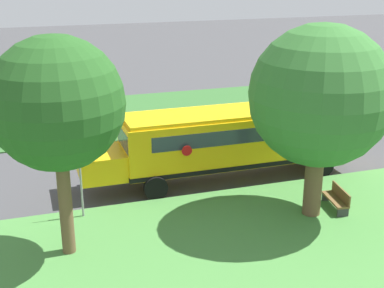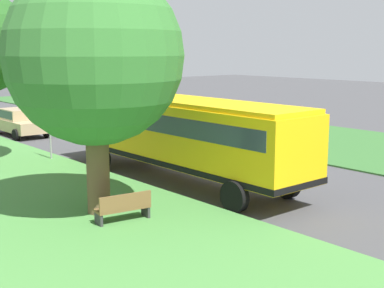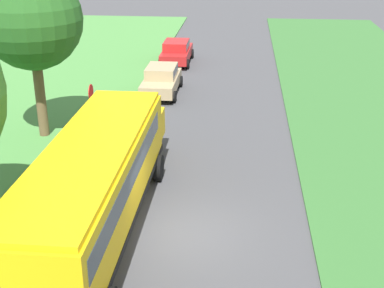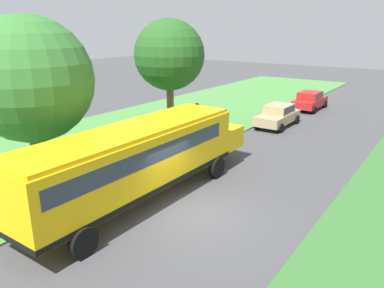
{
  "view_description": "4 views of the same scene",
  "coord_description": "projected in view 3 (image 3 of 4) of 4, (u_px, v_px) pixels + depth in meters",
  "views": [
    {
      "loc": [
        -23.57,
        8.47,
        9.46
      ],
      "look_at": [
        -2.12,
        1.48,
        1.64
      ],
      "focal_mm": 50.0,
      "sensor_mm": 36.0,
      "label": 1
    },
    {
      "loc": [
        -15.1,
        -15.51,
        4.97
      ],
      "look_at": [
        -0.67,
        1.47,
        1.01
      ],
      "focal_mm": 50.0,
      "sensor_mm": 36.0,
      "label": 2
    },
    {
      "loc": [
        1.67,
        -14.3,
        9.05
      ],
      "look_at": [
        -0.05,
        3.75,
        1.46
      ],
      "focal_mm": 50.0,
      "sensor_mm": 36.0,
      "label": 3
    },
    {
      "loc": [
        7.26,
        -10.59,
        6.85
      ],
      "look_at": [
        -2.21,
        2.86,
        1.7
      ],
      "focal_mm": 35.0,
      "sensor_mm": 36.0,
      "label": 4
    }
  ],
  "objects": [
    {
      "name": "ground_plane",
      "position": [
        182.0,
        233.0,
        16.77
      ],
      "size": [
        120.0,
        120.0,
        0.0
      ],
      "primitive_type": "plane",
      "color": "#424244"
    },
    {
      "name": "school_bus",
      "position": [
        96.0,
        178.0,
        15.99
      ],
      "size": [
        2.84,
        12.42,
        3.16
      ],
      "color": "yellow",
      "rests_on": "ground"
    },
    {
      "name": "car_tan_nearest",
      "position": [
        161.0,
        78.0,
        29.94
      ],
      "size": [
        2.02,
        4.4,
        1.56
      ],
      "color": "tan",
      "rests_on": "ground"
    },
    {
      "name": "car_red_middle",
      "position": [
        176.0,
        51.0,
        36.35
      ],
      "size": [
        2.02,
        4.4,
        1.56
      ],
      "color": "#B21E1E",
      "rests_on": "ground"
    },
    {
      "name": "oak_tree_roadside_mid",
      "position": [
        35.0,
        19.0,
        22.32
      ],
      "size": [
        4.26,
        4.26,
        7.39
      ],
      "color": "brown",
      "rests_on": "ground"
    },
    {
      "name": "stop_sign",
      "position": [
        92.0,
        107.0,
        22.66
      ],
      "size": [
        0.08,
        0.68,
        2.74
      ],
      "color": "gray",
      "rests_on": "ground"
    }
  ]
}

